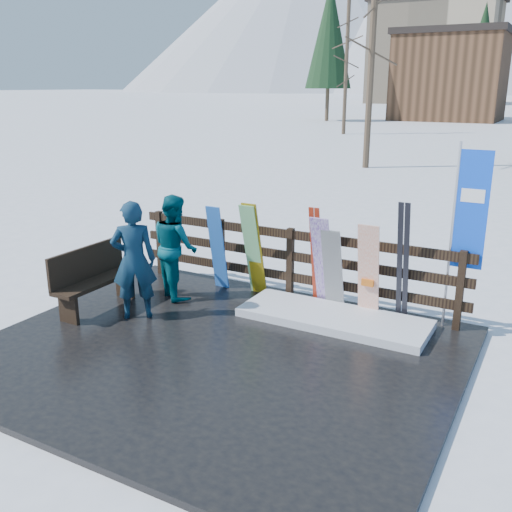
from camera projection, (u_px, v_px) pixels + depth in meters
The scene contains 16 objects.
ground at pixel (216, 356), 7.42m from camera, with size 700.00×700.00×0.00m, color white.
deck at pixel (216, 353), 7.41m from camera, with size 6.00×5.00×0.08m, color black.
fence at pixel (290, 258), 9.05m from camera, with size 5.60×0.10×1.15m.
snow_patch at pixel (333, 318), 8.26m from camera, with size 2.73×1.00×0.12m, color white.
bench at pixel (93, 276), 8.64m from camera, with size 0.41×1.50×0.97m.
snowboard_0 at pixel (218, 248), 9.42m from camera, with size 0.26×0.03×1.46m, color blue.
snowboard_1 at pixel (253, 250), 9.09m from camera, with size 0.27×0.03×1.58m, color silver.
snowboard_2 at pixel (255, 250), 9.07m from camera, with size 0.26×0.03×1.61m, color #FBC804.
snowboard_3 at pixel (323, 263), 8.54m from camera, with size 0.29×0.03×1.53m, color white.
snowboard_4 at pixel (333, 270), 8.49m from camera, with size 0.29×0.03×1.34m, color black.
snowboard_5 at pixel (368, 272), 8.22m from camera, with size 0.31×0.03×1.45m, color white.
ski_pair_a at pixel (316, 257), 8.65m from camera, with size 0.16×0.32×1.59m.
ski_pair_b at pixel (403, 263), 8.01m from camera, with size 0.17×0.33×1.79m.
rental_flag at pixel (467, 217), 7.63m from camera, with size 0.45×0.04×2.60m.
person_front at pixel (134, 260), 8.22m from camera, with size 0.64×0.42×1.75m, color #113D52.
person_back at pixel (175, 246), 9.08m from camera, with size 0.81×0.63×1.67m, color #044C5B.
Camera 1 is at (3.71, -5.64, 3.38)m, focal length 40.00 mm.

